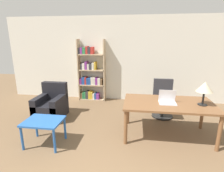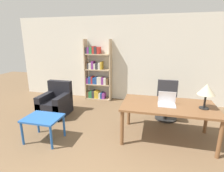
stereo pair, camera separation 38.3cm
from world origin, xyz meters
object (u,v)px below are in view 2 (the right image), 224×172
(laptop, at_px, (167,102))
(table_lamp, at_px, (207,90))
(armchair, at_px, (56,104))
(desk, at_px, (168,108))
(bookshelf, at_px, (97,74))
(office_chair, at_px, (167,102))
(side_table_blue, at_px, (43,120))

(laptop, height_order, table_lamp, table_lamp)
(armchair, bearing_deg, desk, -10.54)
(desk, relative_size, armchair, 2.05)
(laptop, bearing_deg, bookshelf, 136.15)
(table_lamp, bearing_deg, armchair, 170.62)
(office_chair, height_order, bookshelf, bookshelf)
(bookshelf, bearing_deg, armchair, -113.98)
(table_lamp, height_order, bookshelf, bookshelf)
(desk, relative_size, laptop, 5.43)
(table_lamp, bearing_deg, side_table_blue, -168.45)
(armchair, height_order, bookshelf, bookshelf)
(table_lamp, relative_size, armchair, 0.53)
(armchair, bearing_deg, side_table_blue, -69.10)
(table_lamp, distance_m, armchair, 3.61)
(office_chair, height_order, side_table_blue, office_chair)
(laptop, height_order, armchair, laptop)
(desk, distance_m, bookshelf, 2.98)
(desk, xyz_separation_m, laptop, (-0.04, -0.03, 0.14))
(armchair, distance_m, bookshelf, 1.73)
(laptop, xyz_separation_m, table_lamp, (0.67, -0.02, 0.30))
(side_table_blue, bearing_deg, bookshelf, 85.49)
(side_table_blue, relative_size, armchair, 0.80)
(table_lamp, distance_m, office_chair, 1.39)
(armchair, bearing_deg, laptop, -11.21)
(laptop, distance_m, table_lamp, 0.73)
(laptop, relative_size, bookshelf, 0.17)
(office_chair, bearing_deg, laptop, -94.46)
(bookshelf, bearing_deg, office_chair, -24.21)
(laptop, bearing_deg, desk, 37.74)
(desk, xyz_separation_m, side_table_blue, (-2.38, -0.66, -0.23))
(side_table_blue, bearing_deg, office_chair, 34.79)
(desk, xyz_separation_m, bookshelf, (-2.17, 2.03, 0.19))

